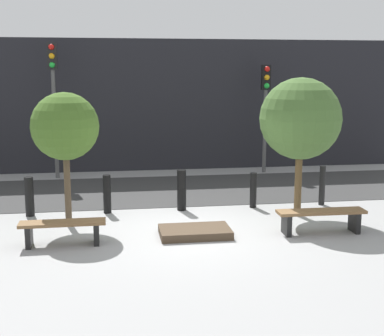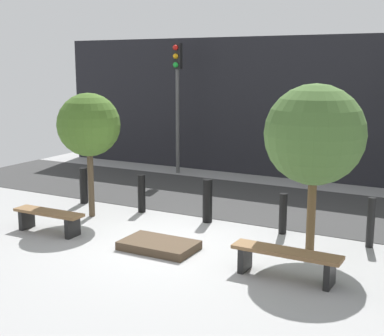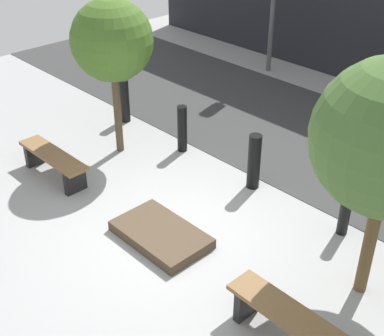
{
  "view_description": "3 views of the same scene",
  "coord_description": "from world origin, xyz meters",
  "px_view_note": "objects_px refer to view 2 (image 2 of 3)",
  "views": [
    {
      "loc": [
        -1.59,
        -10.38,
        3.24
      ],
      "look_at": [
        0.06,
        0.56,
        1.23
      ],
      "focal_mm": 50.0,
      "sensor_mm": 36.0,
      "label": 1
    },
    {
      "loc": [
        5.11,
        -8.41,
        3.44
      ],
      "look_at": [
        0.51,
        0.14,
        1.55
      ],
      "focal_mm": 50.0,
      "sensor_mm": 36.0,
      "label": 2
    },
    {
      "loc": [
        4.76,
        -4.15,
        4.92
      ],
      "look_at": [
        0.59,
        -0.18,
        1.44
      ],
      "focal_mm": 50.0,
      "sensor_mm": 36.0,
      "label": 3
    }
  ],
  "objects_px": {
    "bollard_left": "(142,193)",
    "bollard_center": "(207,201)",
    "bollard_far_left": "(84,186)",
    "bollard_right": "(283,214)",
    "bench_left": "(49,217)",
    "planter_bed": "(159,245)",
    "tree_behind_left_bench": "(89,125)",
    "traffic_light_west": "(177,85)",
    "tree_behind_right_bench": "(315,135)",
    "bench_right": "(286,258)",
    "bollard_far_right": "(371,222)"
  },
  "relations": [
    {
      "from": "bollard_left",
      "to": "bollard_center",
      "type": "bearing_deg",
      "value": 0.0
    },
    {
      "from": "bollard_far_left",
      "to": "bollard_center",
      "type": "relative_size",
      "value": 0.93
    },
    {
      "from": "bollard_far_left",
      "to": "bollard_right",
      "type": "bearing_deg",
      "value": 0.0
    },
    {
      "from": "bench_left",
      "to": "planter_bed",
      "type": "height_order",
      "value": "bench_left"
    },
    {
      "from": "tree_behind_left_bench",
      "to": "bollard_right",
      "type": "bearing_deg",
      "value": 11.07
    },
    {
      "from": "planter_bed",
      "to": "bollard_left",
      "type": "bearing_deg",
      "value": 130.51
    },
    {
      "from": "tree_behind_left_bench",
      "to": "bollard_far_left",
      "type": "distance_m",
      "value": 2.07
    },
    {
      "from": "traffic_light_west",
      "to": "bollard_far_left",
      "type": "bearing_deg",
      "value": -92.45
    },
    {
      "from": "tree_behind_right_bench",
      "to": "bollard_left",
      "type": "distance_m",
      "value": 4.71
    },
    {
      "from": "planter_bed",
      "to": "traffic_light_west",
      "type": "height_order",
      "value": "traffic_light_west"
    },
    {
      "from": "tree_behind_left_bench",
      "to": "bollard_left",
      "type": "height_order",
      "value": "tree_behind_left_bench"
    },
    {
      "from": "tree_behind_left_bench",
      "to": "tree_behind_right_bench",
      "type": "bearing_deg",
      "value": 0.0
    },
    {
      "from": "tree_behind_left_bench",
      "to": "traffic_light_west",
      "type": "relative_size",
      "value": 0.69
    },
    {
      "from": "bench_right",
      "to": "planter_bed",
      "type": "height_order",
      "value": "bench_right"
    },
    {
      "from": "planter_bed",
      "to": "tree_behind_left_bench",
      "type": "relative_size",
      "value": 0.5
    },
    {
      "from": "bollard_far_left",
      "to": "bollard_far_right",
      "type": "distance_m",
      "value": 6.95
    },
    {
      "from": "bollard_left",
      "to": "bollard_right",
      "type": "relative_size",
      "value": 1.06
    },
    {
      "from": "tree_behind_left_bench",
      "to": "bench_right",
      "type": "bearing_deg",
      "value": -15.27
    },
    {
      "from": "planter_bed",
      "to": "bench_left",
      "type": "bearing_deg",
      "value": -175.52
    },
    {
      "from": "tree_behind_right_bench",
      "to": "traffic_light_west",
      "type": "bearing_deg",
      "value": 138.05
    },
    {
      "from": "tree_behind_left_bench",
      "to": "bollard_far_left",
      "type": "bearing_deg",
      "value": 137.68
    },
    {
      "from": "bollard_far_left",
      "to": "bench_left",
      "type": "bearing_deg",
      "value": -67.57
    },
    {
      "from": "planter_bed",
      "to": "bollard_far_right",
      "type": "xyz_separation_m",
      "value": [
        3.48,
        2.03,
        0.41
      ]
    },
    {
      "from": "bollard_left",
      "to": "tree_behind_right_bench",
      "type": "bearing_deg",
      "value": -11.07
    },
    {
      "from": "tree_behind_right_bench",
      "to": "bollard_far_right",
      "type": "relative_size",
      "value": 3.2
    },
    {
      "from": "bollard_left",
      "to": "bollard_center",
      "type": "distance_m",
      "value": 1.74
    },
    {
      "from": "bollard_left",
      "to": "bench_left",
      "type": "bearing_deg",
      "value": -110.05
    },
    {
      "from": "bench_right",
      "to": "traffic_light_west",
      "type": "bearing_deg",
      "value": 132.04
    },
    {
      "from": "bench_right",
      "to": "bollard_far_left",
      "type": "relative_size",
      "value": 2.0
    },
    {
      "from": "bench_left",
      "to": "bollard_far_left",
      "type": "distance_m",
      "value": 2.42
    },
    {
      "from": "traffic_light_west",
      "to": "bench_left",
      "type": "bearing_deg",
      "value": -83.7
    },
    {
      "from": "bench_right",
      "to": "tree_behind_right_bench",
      "type": "distance_m",
      "value": 2.32
    },
    {
      "from": "bollard_right",
      "to": "traffic_light_west",
      "type": "relative_size",
      "value": 0.21
    },
    {
      "from": "tree_behind_left_bench",
      "to": "bollard_right",
      "type": "relative_size",
      "value": 3.32
    },
    {
      "from": "bollard_far_left",
      "to": "tree_behind_right_bench",
      "type": "bearing_deg",
      "value": -7.93
    },
    {
      "from": "bollard_right",
      "to": "bench_right",
      "type": "bearing_deg",
      "value": -69.95
    },
    {
      "from": "bollard_far_left",
      "to": "bollard_far_right",
      "type": "height_order",
      "value": "bollard_far_right"
    },
    {
      "from": "tree_behind_right_bench",
      "to": "planter_bed",
      "type": "bearing_deg",
      "value": -154.93
    },
    {
      "from": "bollard_far_left",
      "to": "bench_right",
      "type": "bearing_deg",
      "value": -20.33
    },
    {
      "from": "bollard_far_left",
      "to": "bollard_far_right",
      "type": "xyz_separation_m",
      "value": [
        6.95,
        0.0,
        0.04
      ]
    },
    {
      "from": "planter_bed",
      "to": "bollard_far_left",
      "type": "xyz_separation_m",
      "value": [
        -3.48,
        2.03,
        0.37
      ]
    },
    {
      "from": "planter_bed",
      "to": "bollard_left",
      "type": "distance_m",
      "value": 2.7
    },
    {
      "from": "tree_behind_right_bench",
      "to": "traffic_light_west",
      "type": "height_order",
      "value": "traffic_light_west"
    },
    {
      "from": "tree_behind_right_bench",
      "to": "traffic_light_west",
      "type": "xyz_separation_m",
      "value": [
        -5.84,
        5.25,
        0.59
      ]
    },
    {
      "from": "tree_behind_right_bench",
      "to": "traffic_light_west",
      "type": "relative_size",
      "value": 0.76
    },
    {
      "from": "bollard_far_left",
      "to": "bollard_right",
      "type": "xyz_separation_m",
      "value": [
        5.21,
        0.0,
        -0.03
      ]
    },
    {
      "from": "bench_left",
      "to": "bollard_left",
      "type": "xyz_separation_m",
      "value": [
        0.82,
        2.23,
        0.12
      ]
    },
    {
      "from": "bollard_center",
      "to": "tree_behind_right_bench",
      "type": "bearing_deg",
      "value": -18.21
    },
    {
      "from": "tree_behind_left_bench",
      "to": "bollard_far_right",
      "type": "height_order",
      "value": "tree_behind_left_bench"
    },
    {
      "from": "bollard_left",
      "to": "bollard_center",
      "type": "xyz_separation_m",
      "value": [
        1.74,
        0.0,
        0.03
      ]
    }
  ]
}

